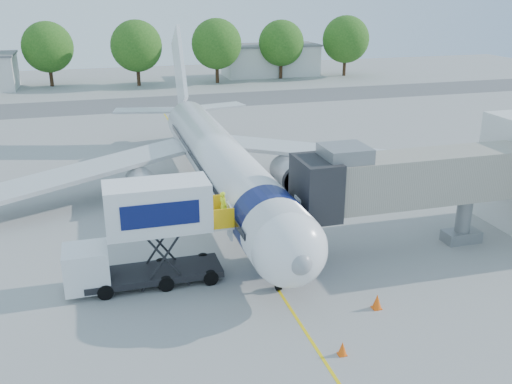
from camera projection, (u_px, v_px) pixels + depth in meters
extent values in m
plane|color=#9A9A97|center=(233.00, 221.00, 37.74)|extent=(160.00, 160.00, 0.00)
cube|color=yellow|center=(233.00, 221.00, 37.74)|extent=(0.15, 70.00, 0.01)
cube|color=#59595B|center=(157.00, 103.00, 75.70)|extent=(120.00, 10.00, 0.01)
cylinder|color=white|center=(222.00, 165.00, 39.43)|extent=(3.70, 28.00, 3.70)
sphere|color=white|center=(289.00, 249.00, 26.78)|extent=(3.70, 3.70, 3.70)
sphere|color=gray|center=(300.00, 263.00, 25.38)|extent=(1.10, 1.10, 1.10)
cone|color=white|center=(183.00, 115.00, 54.80)|extent=(3.70, 6.00, 3.70)
cube|color=white|center=(179.00, 69.00, 54.28)|extent=(0.35, 7.26, 8.29)
cube|color=#BCBEC1|center=(323.00, 151.00, 45.18)|extent=(16.17, 9.32, 1.42)
cube|color=#BCBEC1|center=(88.00, 170.00, 40.49)|extent=(16.17, 9.32, 1.42)
cylinder|color=#999BA0|center=(290.00, 175.00, 42.80)|extent=(2.10, 3.60, 2.10)
cylinder|color=#999BA0|center=(142.00, 188.00, 39.94)|extent=(2.10, 3.60, 2.10)
cube|color=black|center=(291.00, 243.00, 26.35)|extent=(2.60, 1.39, 0.81)
cylinder|color=#0A134C|center=(270.00, 225.00, 29.49)|extent=(3.73, 2.00, 3.73)
cylinder|color=silver|center=(278.00, 277.00, 28.90)|extent=(0.16, 0.16, 1.50)
cylinder|color=black|center=(278.00, 284.00, 29.05)|extent=(0.25, 0.64, 0.64)
cylinder|color=black|center=(247.00, 183.00, 43.69)|extent=(0.35, 0.90, 0.90)
cylinder|color=black|center=(180.00, 189.00, 42.33)|extent=(0.35, 0.90, 0.90)
cube|color=#A09888|center=(416.00, 178.00, 32.26)|extent=(13.60, 2.60, 2.80)
cube|color=black|center=(316.00, 188.00, 30.67)|extent=(2.00, 3.20, 3.20)
cube|color=slate|center=(345.00, 153.00, 30.48)|extent=(2.40, 2.40, 0.80)
cylinder|color=slate|center=(463.00, 219.00, 34.16)|extent=(0.90, 0.90, 3.00)
cube|color=slate|center=(461.00, 236.00, 34.55)|extent=(2.20, 1.20, 0.70)
cylinder|color=black|center=(448.00, 238.00, 34.31)|extent=(0.30, 0.70, 0.70)
cylinder|color=black|center=(474.00, 234.00, 34.78)|extent=(0.30, 0.70, 0.70)
cube|color=black|center=(154.00, 273.00, 29.67)|extent=(7.00, 2.30, 0.35)
cube|color=white|center=(87.00, 268.00, 28.54)|extent=(2.20, 2.20, 2.10)
cube|color=black|center=(86.00, 259.00, 28.38)|extent=(1.90, 2.10, 0.70)
cube|color=white|center=(157.00, 206.00, 28.51)|extent=(5.20, 2.40, 2.50)
cube|color=#0A134C|center=(160.00, 215.00, 27.41)|extent=(3.80, 0.04, 1.20)
cube|color=silver|center=(219.00, 222.00, 29.74)|extent=(1.10, 2.20, 0.10)
cube|color=#FCB70D|center=(224.00, 219.00, 28.60)|extent=(1.10, 0.06, 1.10)
cube|color=#FCB70D|center=(215.00, 205.00, 30.50)|extent=(1.10, 0.06, 1.10)
cylinder|color=black|center=(211.00, 278.00, 29.50)|extent=(0.80, 0.25, 0.80)
cylinder|color=black|center=(203.00, 260.00, 31.39)|extent=(0.80, 0.25, 0.80)
cylinder|color=black|center=(105.00, 292.00, 28.12)|extent=(0.80, 0.25, 0.80)
cylinder|color=black|center=(104.00, 273.00, 30.02)|extent=(0.80, 0.25, 0.80)
imported|color=#CEF219|center=(223.00, 206.00, 29.51)|extent=(0.56, 0.68, 1.59)
cube|color=#0A134C|center=(366.00, 378.00, 20.62)|extent=(2.60, 2.37, 0.39)
cylinder|color=black|center=(400.00, 383.00, 21.68)|extent=(0.81, 0.46, 0.77)
cone|color=#FF590D|center=(377.00, 301.00, 27.33)|extent=(0.47, 0.47, 0.75)
cube|color=#FF590D|center=(376.00, 308.00, 27.45)|extent=(0.43, 0.43, 0.04)
cone|color=#FF590D|center=(342.00, 348.00, 23.90)|extent=(0.39, 0.39, 0.63)
cube|color=#FF590D|center=(342.00, 354.00, 24.00)|extent=(0.36, 0.36, 0.04)
cube|color=silver|center=(270.00, 61.00, 98.65)|extent=(16.00, 7.00, 5.00)
cube|color=slate|center=(271.00, 45.00, 97.75)|extent=(16.40, 7.40, 0.30)
cylinder|color=#382314|center=(51.00, 75.00, 88.15)|extent=(0.56, 0.56, 3.45)
sphere|color=#1C4E14|center=(48.00, 47.00, 86.72)|extent=(7.67, 7.67, 7.67)
cylinder|color=#382314|center=(138.00, 74.00, 88.51)|extent=(0.56, 0.56, 3.52)
sphere|color=#1C4E14|center=(136.00, 46.00, 87.05)|extent=(7.83, 7.83, 7.83)
cylinder|color=#382314|center=(217.00, 72.00, 91.18)|extent=(0.56, 0.56, 3.55)
sphere|color=#1C4E14|center=(217.00, 44.00, 89.71)|extent=(7.88, 7.88, 7.88)
cylinder|color=#382314|center=(281.00, 68.00, 95.60)|extent=(0.56, 0.56, 3.37)
sphere|color=#1C4E14|center=(281.00, 43.00, 94.20)|extent=(7.50, 7.50, 7.50)
cylinder|color=#382314|center=(344.00, 65.00, 98.55)|extent=(0.56, 0.56, 3.57)
sphere|color=#1C4E14|center=(346.00, 39.00, 97.07)|extent=(7.93, 7.93, 7.93)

